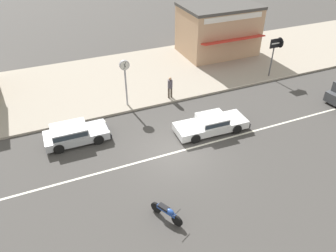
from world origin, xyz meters
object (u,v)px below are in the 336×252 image
(hatchback_silver_1, at_px, (74,133))
(arrow_signboard, at_px, (280,44))
(motorcycle_0, at_px, (167,212))
(shopfront_corner_warung, at_px, (218,29))
(sedan_white_0, at_px, (211,123))
(street_clock, at_px, (125,72))
(pedestrian_mid_kerb, at_px, (170,86))

(hatchback_silver_1, relative_size, arrow_signboard, 1.21)
(motorcycle_0, height_order, shopfront_corner_warung, shopfront_corner_warung)
(sedan_white_0, relative_size, hatchback_silver_1, 1.24)
(hatchback_silver_1, xyz_separation_m, arrow_signboard, (16.60, 2.52, 2.19))
(motorcycle_0, bearing_deg, arrow_signboard, 36.05)
(shopfront_corner_warung, bearing_deg, street_clock, -150.33)
(arrow_signboard, relative_size, pedestrian_mid_kerb, 1.96)
(hatchback_silver_1, height_order, motorcycle_0, hatchback_silver_1)
(hatchback_silver_1, bearing_deg, motorcycle_0, -69.48)
(hatchback_silver_1, relative_size, street_clock, 1.15)
(pedestrian_mid_kerb, distance_m, shopfront_corner_warung, 9.82)
(shopfront_corner_warung, bearing_deg, pedestrian_mid_kerb, -139.87)
(street_clock, distance_m, arrow_signboard, 12.50)
(street_clock, bearing_deg, arrow_signboard, -0.61)
(sedan_white_0, height_order, street_clock, street_clock)
(hatchback_silver_1, relative_size, shopfront_corner_warung, 0.57)
(sedan_white_0, relative_size, pedestrian_mid_kerb, 2.93)
(motorcycle_0, xyz_separation_m, street_clock, (1.29, 10.17, 2.22))
(street_clock, bearing_deg, hatchback_silver_1, -147.11)
(sedan_white_0, xyz_separation_m, street_clock, (-3.96, 4.87, 2.11))
(motorcycle_0, distance_m, street_clock, 10.49)
(sedan_white_0, bearing_deg, pedestrian_mid_kerb, 99.91)
(motorcycle_0, height_order, arrow_signboard, arrow_signboard)
(street_clock, xyz_separation_m, pedestrian_mid_kerb, (3.15, -0.24, -1.56))
(motorcycle_0, xyz_separation_m, arrow_signboard, (13.79, 10.04, 2.36))
(motorcycle_0, distance_m, arrow_signboard, 17.22)
(arrow_signboard, distance_m, shopfront_corner_warung, 6.47)
(sedan_white_0, bearing_deg, street_clock, 129.10)
(shopfront_corner_warung, bearing_deg, arrow_signboard, -72.92)
(pedestrian_mid_kerb, bearing_deg, sedan_white_0, -80.09)
(sedan_white_0, distance_m, arrow_signboard, 10.02)
(sedan_white_0, distance_m, motorcycle_0, 7.46)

